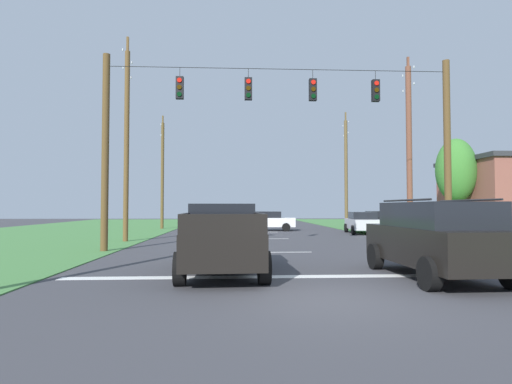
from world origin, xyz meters
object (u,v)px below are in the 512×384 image
object	(u,v)px
suv_black	(435,237)
distant_car_oncoming	(362,222)
pickup_truck	(222,238)
utility_pole_mid_left	(127,139)
distant_car_crossing_white	(268,221)
utility_pole_mid_right	(409,149)
utility_pole_far_left	(162,172)
distant_car_far_parked	(378,220)
utility_pole_far_right	(346,171)
overhead_signal_span	(280,142)
tree_roadside_right	(456,171)

from	to	relation	value
suv_black	distant_car_oncoming	size ratio (longest dim) A/B	1.09
pickup_truck	suv_black	xyz separation A→B (m)	(5.60, -1.24, 0.09)
pickup_truck	utility_pole_mid_left	size ratio (longest dim) A/B	0.49
distant_car_crossing_white	utility_pole_mid_left	bearing A→B (deg)	-129.56
pickup_truck	utility_pole_mid_right	xyz separation A→B (m)	(10.05, 10.59, 4.12)
pickup_truck	suv_black	size ratio (longest dim) A/B	1.13
distant_car_crossing_white	utility_pole_far_left	bearing A→B (deg)	161.30
suv_black	utility_pole_mid_right	world-z (taller)	utility_pole_mid_right
suv_black	utility_pole_mid_right	size ratio (longest dim) A/B	0.47
distant_car_far_parked	utility_pole_far_right	distance (m)	4.99
distant_car_crossing_white	utility_pole_mid_right	size ratio (longest dim) A/B	0.43
utility_pole_far_right	utility_pole_far_left	distance (m)	15.91
distant_car_crossing_white	utility_pole_far_right	bearing A→B (deg)	21.75
overhead_signal_span	utility_pole_mid_right	world-z (taller)	utility_pole_mid_right
utility_pole_far_right	tree_roadside_right	xyz separation A→B (m)	(4.75, -9.32, -0.77)
utility_pole_mid_right	pickup_truck	bearing A→B (deg)	-133.48
overhead_signal_span	distant_car_crossing_white	xyz separation A→B (m)	(0.68, 15.17, -3.87)
utility_pole_mid_left	tree_roadside_right	world-z (taller)	utility_pole_mid_left
distant_car_crossing_white	pickup_truck	bearing A→B (deg)	-98.10
distant_car_far_parked	tree_roadside_right	world-z (taller)	tree_roadside_right
suv_black	utility_pole_mid_left	world-z (taller)	utility_pole_mid_left
distant_car_crossing_white	overhead_signal_span	bearing A→B (deg)	-92.55
utility_pole_far_right	pickup_truck	bearing A→B (deg)	-112.95
pickup_truck	utility_pole_far_left	xyz separation A→B (m)	(-5.84, 23.95, 3.90)
suv_black	utility_pole_far_left	xyz separation A→B (m)	(-11.44, 25.19, 3.81)
suv_black	distant_car_oncoming	distance (m)	18.65
distant_car_crossing_white	distant_car_oncoming	distance (m)	7.50
utility_pole_mid_left	distant_car_oncoming	bearing A→B (deg)	23.00
utility_pole_far_right	tree_roadside_right	distance (m)	10.49
distant_car_crossing_white	utility_pole_far_right	xyz separation A→B (m)	(7.09, 2.83, 4.22)
distant_car_crossing_white	distant_car_oncoming	size ratio (longest dim) A/B	1.00
distant_car_oncoming	distant_car_crossing_white	bearing A→B (deg)	148.37
distant_car_oncoming	utility_pole_far_right	xyz separation A→B (m)	(0.70, 6.76, 4.22)
overhead_signal_span	utility_pole_mid_right	size ratio (longest dim) A/B	1.47
distant_car_crossing_white	tree_roadside_right	distance (m)	13.94
utility_pole_mid_left	utility_pole_far_left	size ratio (longest dim) A/B	1.14
overhead_signal_span	distant_car_far_parked	size ratio (longest dim) A/B	3.45
distant_car_oncoming	utility_pole_mid_left	size ratio (longest dim) A/B	0.40
utility_pole_far_right	utility_pole_mid_left	bearing A→B (deg)	-139.96
utility_pole_far_right	distant_car_oncoming	bearing A→B (deg)	-95.91
overhead_signal_span	utility_pole_far_left	bearing A→B (deg)	114.16
suv_black	distant_car_oncoming	bearing A→B (deg)	78.34
distant_car_oncoming	utility_pole_far_left	distance (m)	17.20
overhead_signal_span	pickup_truck	size ratio (longest dim) A/B	2.75
pickup_truck	distant_car_oncoming	xyz separation A→B (m)	(9.37, 17.03, -0.18)
pickup_truck	suv_black	world-z (taller)	suv_black
distant_car_crossing_white	distant_car_far_parked	world-z (taller)	same
pickup_truck	distant_car_far_parked	xyz separation A→B (m)	(12.68, 23.29, -0.18)
distant_car_far_parked	utility_pole_far_left	bearing A→B (deg)	177.98
utility_pole_far_left	utility_pole_far_right	bearing A→B (deg)	-0.56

